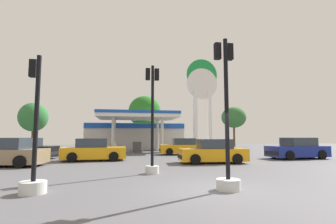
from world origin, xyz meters
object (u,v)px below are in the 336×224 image
at_px(car_1, 297,149).
at_px(traffic_signal_1, 34,159).
at_px(car_4, 213,152).
at_px(traffic_signal_0, 152,131).
at_px(car_3, 4,153).
at_px(traffic_signal_2, 227,140).
at_px(station_pole_sign, 202,92).
at_px(tree_2, 234,117).
at_px(tree_0, 33,117).
at_px(car_5, 25,149).
at_px(tree_1, 145,112).
at_px(car_2, 183,147).
at_px(car_0, 94,151).

height_order(car_1, traffic_signal_1, traffic_signal_1).
height_order(car_4, traffic_signal_0, traffic_signal_0).
bearing_deg(car_3, traffic_signal_2, -39.23).
height_order(station_pole_sign, car_3, station_pole_sign).
height_order(car_4, tree_2, tree_2).
bearing_deg(traffic_signal_2, tree_0, 117.80).
relative_size(car_4, car_5, 0.93).
distance_m(car_3, tree_1, 23.11).
height_order(car_3, tree_2, tree_2).
distance_m(car_2, traffic_signal_1, 17.15).
height_order(car_1, tree_0, tree_0).
bearing_deg(traffic_signal_0, car_0, 116.34).
bearing_deg(tree_2, traffic_signal_1, -123.94).
height_order(car_4, car_5, car_5).
bearing_deg(car_1, station_pole_sign, 107.20).
xyz_separation_m(car_4, traffic_signal_0, (-4.40, -3.91, 1.29)).
distance_m(car_0, car_3, 5.40).
bearing_deg(tree_0, tree_1, -4.15).
distance_m(tree_0, tree_1, 15.44).
xyz_separation_m(car_3, car_5, (-0.58, 4.87, -0.02)).
distance_m(car_4, traffic_signal_1, 11.24).
height_order(car_5, tree_2, tree_2).
xyz_separation_m(car_1, car_2, (-7.75, 5.77, -0.04)).
xyz_separation_m(car_2, traffic_signal_2, (-2.19, -15.56, 0.93)).
relative_size(car_0, car_4, 1.02).
bearing_deg(tree_0, car_1, -37.99).
bearing_deg(car_5, tree_2, 35.54).
distance_m(car_4, tree_2, 26.67).
distance_m(car_0, car_2, 8.93).
xyz_separation_m(station_pole_sign, tree_1, (-6.56, 6.86, -1.87)).
bearing_deg(car_5, station_pole_sign, 27.21).
height_order(car_1, traffic_signal_0, traffic_signal_0).
height_order(traffic_signal_0, traffic_signal_2, traffic_signal_0).
distance_m(traffic_signal_0, traffic_signal_2, 4.52).
bearing_deg(traffic_signal_1, traffic_signal_0, 40.66).
distance_m(car_1, tree_1, 22.03).
height_order(car_0, tree_1, tree_1).
relative_size(traffic_signal_2, tree_1, 0.67).
xyz_separation_m(car_0, car_5, (-5.33, 2.29, 0.01)).
bearing_deg(traffic_signal_1, station_pole_sign, 60.10).
relative_size(car_2, traffic_signal_2, 0.87).
height_order(traffic_signal_2, tree_2, tree_2).
bearing_deg(car_0, car_2, 31.62).
bearing_deg(car_4, car_1, 13.84).
relative_size(car_0, tree_2, 0.68).
bearing_deg(tree_1, station_pole_sign, -46.27).
distance_m(car_1, traffic_signal_1, 18.50).
relative_size(traffic_signal_2, tree_0, 0.79).
bearing_deg(car_5, traffic_signal_2, -50.78).
xyz_separation_m(car_3, traffic_signal_2, (10.16, -8.30, 0.88)).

